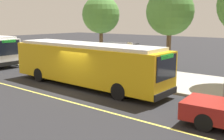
# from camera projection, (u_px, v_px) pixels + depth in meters

# --- Properties ---
(ground_plane) EXTENTS (120.00, 120.00, 0.00)m
(ground_plane) POSITION_uv_depth(u_px,v_px,m) (78.00, 89.00, 17.60)
(ground_plane) COLOR #232326
(sidewalk_curb) EXTENTS (44.00, 6.40, 0.15)m
(sidewalk_curb) POSITION_uv_depth(u_px,v_px,m) (129.00, 74.00, 22.23)
(sidewalk_curb) COLOR #A8A399
(sidewalk_curb) RESTS_ON ground_plane
(lane_stripe_center) EXTENTS (36.00, 0.14, 0.01)m
(lane_stripe_center) POSITION_uv_depth(u_px,v_px,m) (51.00, 97.00, 15.90)
(lane_stripe_center) COLOR #E0D64C
(lane_stripe_center) RESTS_ON ground_plane
(transit_bus_main) EXTENTS (12.34, 2.81, 2.95)m
(transit_bus_main) POSITION_uv_depth(u_px,v_px,m) (86.00, 63.00, 18.20)
(transit_bus_main) COLOR gold
(transit_bus_main) RESTS_ON ground_plane
(bus_shelter) EXTENTS (2.90, 1.60, 2.48)m
(bus_shelter) POSITION_uv_depth(u_px,v_px,m) (118.00, 51.00, 22.48)
(bus_shelter) COLOR #333338
(bus_shelter) RESTS_ON sidewalk_curb
(waiting_bench) EXTENTS (1.60, 0.48, 0.95)m
(waiting_bench) POSITION_uv_depth(u_px,v_px,m) (118.00, 67.00, 22.55)
(waiting_bench) COLOR brown
(waiting_bench) RESTS_ON sidewalk_curb
(route_sign_post) EXTENTS (0.44, 0.08, 2.80)m
(route_sign_post) POSITION_uv_depth(u_px,v_px,m) (130.00, 56.00, 19.03)
(route_sign_post) COLOR #333338
(route_sign_post) RESTS_ON sidewalk_curb
(pedestrian_commuter) EXTENTS (0.24, 0.40, 1.69)m
(pedestrian_commuter) POSITION_uv_depth(u_px,v_px,m) (145.00, 67.00, 19.66)
(pedestrian_commuter) COLOR #282D47
(pedestrian_commuter) RESTS_ON sidewalk_curb
(street_tree_upstreet) EXTENTS (3.57, 3.57, 6.63)m
(street_tree_upstreet) POSITION_uv_depth(u_px,v_px,m) (101.00, 15.00, 25.50)
(street_tree_upstreet) COLOR brown
(street_tree_upstreet) RESTS_ON sidewalk_curb
(street_tree_downstreet) EXTENTS (3.66, 3.66, 6.80)m
(street_tree_downstreet) POSITION_uv_depth(u_px,v_px,m) (170.00, 12.00, 20.54)
(street_tree_downstreet) COLOR brown
(street_tree_downstreet) RESTS_ON sidewalk_curb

